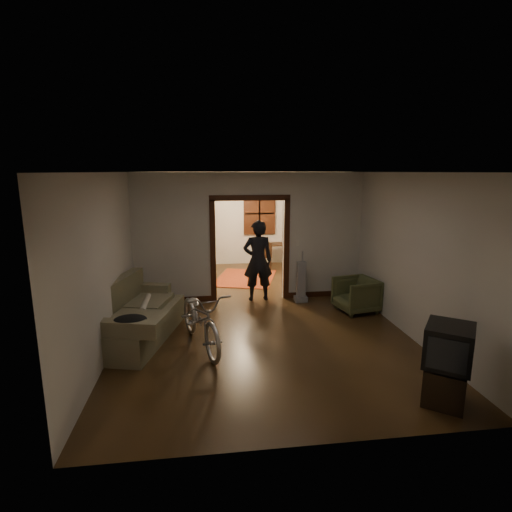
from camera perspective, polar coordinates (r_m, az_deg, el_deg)
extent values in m
cube|color=#301E0F|center=(8.37, -0.27, -7.64)|extent=(5.00, 8.50, 0.01)
cube|color=white|center=(7.88, -0.29, 11.92)|extent=(5.00, 8.50, 0.01)
cube|color=beige|center=(12.19, -2.81, 5.34)|extent=(5.00, 0.02, 2.80)
cube|color=beige|center=(8.08, -18.15, 1.34)|extent=(0.02, 8.50, 2.80)
cube|color=beige|center=(8.68, 16.34, 2.15)|extent=(0.02, 8.50, 2.80)
cube|color=beige|center=(8.74, -0.90, 2.70)|extent=(5.00, 0.14, 2.80)
cube|color=black|center=(8.79, -0.89, 0.77)|extent=(1.74, 0.20, 2.32)
cube|color=black|center=(12.21, 0.49, 6.07)|extent=(0.98, 0.06, 1.28)
sphere|color=#FFE0A5|center=(10.37, -2.05, 9.45)|extent=(0.24, 0.24, 0.24)
cube|color=silver|center=(8.87, 5.91, 1.80)|extent=(0.08, 0.01, 0.12)
cube|color=#656243|center=(7.11, -16.61, -7.48)|extent=(1.49, 2.35, 1.00)
cylinder|color=beige|center=(7.37, -15.49, -6.49)|extent=(0.10, 0.84, 0.10)
ellipsoid|color=black|center=(6.20, -17.54, -8.70)|extent=(0.48, 0.36, 0.14)
imported|color=silver|center=(6.57, -7.91, -8.75)|extent=(1.19, 2.00, 0.99)
imported|color=#464D2B|center=(8.41, 14.10, -5.40)|extent=(0.90, 0.88, 0.70)
cube|color=black|center=(5.66, 25.36, -16.34)|extent=(0.68, 0.69, 0.47)
cube|color=black|center=(5.44, 25.87, -11.43)|extent=(0.78, 0.79, 0.51)
cube|color=gray|center=(8.80, 6.46, -3.65)|extent=(0.32, 0.27, 0.90)
imported|color=black|center=(8.75, 0.26, -0.67)|extent=(0.67, 0.46, 1.78)
cube|color=maroon|center=(10.72, -1.50, -3.17)|extent=(1.94, 2.25, 0.01)
cube|color=#2D3620|center=(11.76, -9.76, 2.45)|extent=(0.97, 0.66, 1.79)
sphere|color=#1E5972|center=(11.64, -9.95, 7.53)|extent=(0.30, 0.30, 0.30)
cube|color=black|center=(12.05, 2.95, 0.15)|extent=(1.01, 0.72, 0.68)
cube|color=black|center=(11.53, 1.22, -0.01)|extent=(0.47, 0.47, 0.82)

